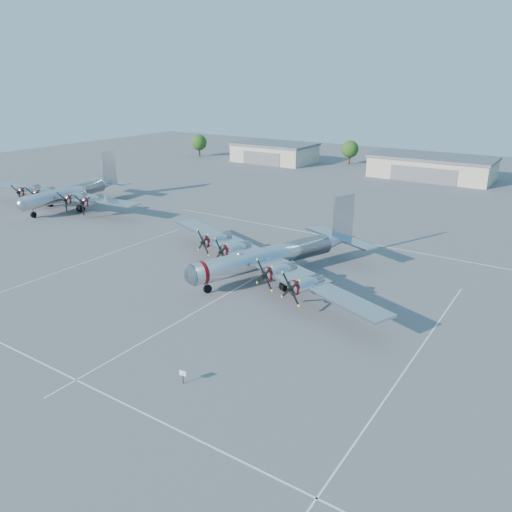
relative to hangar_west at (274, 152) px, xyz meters
The scene contains 9 objects.
ground 93.54m from the hangar_west, 61.23° to the right, with size 260.00×260.00×0.00m, color #59595C.
parking_lines 95.08m from the hangar_west, 61.74° to the right, with size 60.00×50.08×0.01m.
hangar_west is the anchor object (origin of this frame).
hangar_center 45.00m from the hangar_west, ahead, with size 28.60×14.60×5.40m.
tree_far_west 25.36m from the hangar_west, behind, with size 4.80×4.80×6.64m.
tree_west 21.61m from the hangar_west, 21.89° to the left, with size 4.80×4.80×6.64m.
main_bomber_b29 88.76m from the hangar_west, 58.47° to the right, with size 39.75×27.19×8.79m, color silver, non-canonical shape.
bomber_west 67.65m from the hangar_west, 93.15° to the right, with size 35.67×25.26×9.42m, color #B7B9BC, non-canonical shape.
info_placard 112.56m from the hangar_west, 62.11° to the right, with size 0.63×0.14×1.20m.
Camera 1 is at (31.63, -42.95, 23.41)m, focal length 35.00 mm.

